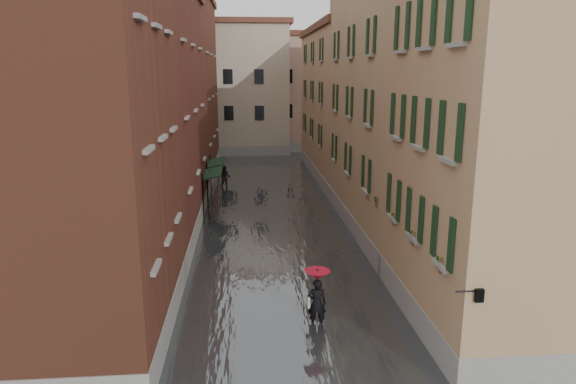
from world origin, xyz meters
name	(u,v)px	position (x,y,z in m)	size (l,w,h in m)	color
ground	(288,305)	(0.00, 0.00, 0.00)	(120.00, 120.00, 0.00)	#5C5D5F
floodwater	(270,211)	(0.00, 13.00, 0.10)	(10.00, 60.00, 0.20)	#4A4F52
building_left_near	(58,141)	(-7.00, -2.00, 6.50)	(6.00, 8.00, 13.00)	brown
building_left_mid	(135,117)	(-7.00, 9.00, 6.25)	(6.00, 14.00, 12.50)	#5C2F1D
building_left_far	(174,91)	(-7.00, 24.00, 7.00)	(6.00, 16.00, 14.00)	brown
building_right_near	(510,160)	(7.00, -2.00, 5.75)	(6.00, 8.00, 11.50)	tan
building_right_mid	(406,111)	(7.00, 9.00, 6.50)	(6.00, 14.00, 13.00)	tan
building_right_far	(349,106)	(7.00, 24.00, 5.75)	(6.00, 16.00, 11.50)	tan
building_end_cream	(230,91)	(-3.00, 38.00, 6.50)	(12.00, 9.00, 13.00)	#C0B098
building_end_pink	(311,94)	(6.00, 40.00, 6.00)	(10.00, 9.00, 12.00)	tan
awning_near	(212,174)	(-3.48, 13.01, 2.47)	(1.09, 3.23, 2.80)	#16321D
awning_far	(216,163)	(-3.48, 16.69, 2.47)	(1.09, 3.33, 2.80)	#16321D
wall_lantern	(478,294)	(4.33, -6.00, 3.01)	(0.71, 0.22, 0.35)	black
window_planters	(407,218)	(4.12, -0.77, 3.51)	(0.59, 8.01, 0.84)	brown
pedestrian_main	(317,294)	(0.83, -1.77, 1.22)	(0.91, 0.91, 2.06)	black
pedestrian_far	(225,177)	(-3.01, 19.62, 0.89)	(0.87, 0.68, 1.78)	black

